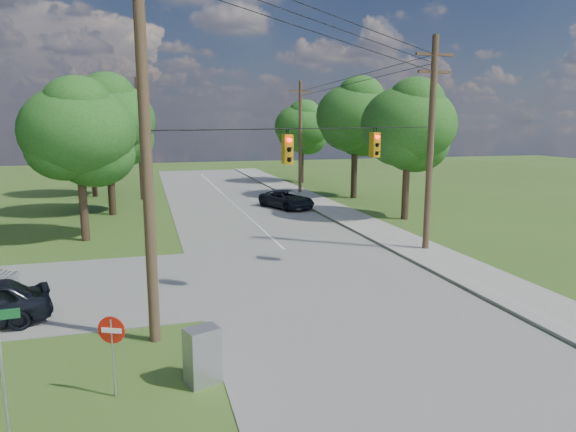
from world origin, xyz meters
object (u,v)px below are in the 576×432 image
object	(u,v)px
car_main_north	(287,199)
control_cabinet	(202,356)
pole_north_e	(300,137)
do_not_enter_sign	(112,338)
pole_north_w	(139,138)
pole_sw	(145,130)
pole_ne	(431,142)

from	to	relation	value
car_main_north	control_cabinet	world-z (taller)	control_cabinet
pole_north_e	do_not_enter_sign	xyz separation A→B (m)	(-14.48, -32.63, -3.64)
car_main_north	do_not_enter_sign	bearing A→B (deg)	-136.63
pole_north_w	do_not_enter_sign	world-z (taller)	pole_north_w
pole_sw	pole_north_w	xyz separation A→B (m)	(-0.40, 29.60, -1.10)
pole_north_w	car_main_north	distance (m)	13.78
pole_north_e	do_not_enter_sign	bearing A→B (deg)	-113.93
pole_north_e	car_main_north	distance (m)	9.56
control_cabinet	do_not_enter_sign	size ratio (longest dim) A/B	0.72
pole_north_w	pole_north_e	bearing A→B (deg)	0.00
pole_north_e	do_not_enter_sign	distance (m)	35.88
pole_north_w	control_cabinet	size ratio (longest dim) A/B	6.87
pole_north_e	pole_north_w	world-z (taller)	same
do_not_enter_sign	car_main_north	bearing A→B (deg)	89.97
pole_ne	do_not_enter_sign	size ratio (longest dim) A/B	5.22
pole_ne	pole_north_e	distance (m)	22.00
pole_north_w	pole_sw	bearing A→B (deg)	-89.23
pole_ne	control_cabinet	xyz separation A→B (m)	(-12.40, -10.55, -4.74)
pole_sw	pole_ne	bearing A→B (deg)	29.38
pole_north_e	pole_north_w	bearing A→B (deg)	180.00
pole_sw	do_not_enter_sign	bearing A→B (deg)	-107.98
pole_sw	pole_north_e	xyz separation A→B (m)	(13.50, 29.60, -1.10)
pole_sw	pole_ne	world-z (taller)	pole_sw
pole_sw	car_main_north	bearing A→B (deg)	65.19
pole_north_w	do_not_enter_sign	xyz separation A→B (m)	(-0.58, -32.63, -3.64)
control_cabinet	pole_ne	bearing A→B (deg)	18.69
pole_ne	pole_north_w	bearing A→B (deg)	122.29
pole_sw	car_main_north	xyz separation A→B (m)	(10.10, 21.85, -5.53)
pole_north_e	pole_north_w	xyz separation A→B (m)	(-13.90, 0.00, 0.00)
pole_sw	pole_ne	xyz separation A→B (m)	(13.50, 7.60, -0.76)
pole_ne	pole_north_w	size ratio (longest dim) A/B	1.05
pole_north_w	car_main_north	world-z (taller)	pole_north_w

